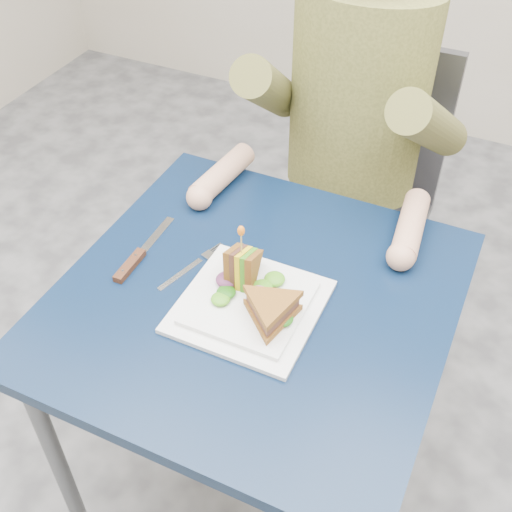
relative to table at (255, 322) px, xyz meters
The scene contains 13 objects.
ground 0.65m from the table, ahead, with size 4.00×4.00×0.00m, color #505053.
table is the anchor object (origin of this frame).
chair 0.70m from the table, 90.00° to the left, with size 0.42×0.40×0.93m.
diner 0.63m from the table, 90.00° to the left, with size 0.54×0.59×0.74m.
plate 0.10m from the table, 81.61° to the right, with size 0.26×0.26×0.02m.
sandwich_flat 0.15m from the table, 44.81° to the right, with size 0.18×0.18×0.05m.
sandwich_upright 0.14m from the table, 162.55° to the left, with size 0.08×0.13×0.13m.
fork 0.17m from the table, behind, with size 0.07×0.17×0.01m.
knife 0.28m from the table, behind, with size 0.03×0.22×0.02m.
toothpick 0.20m from the table, 162.55° to the left, with size 0.00×0.00×0.06m, color tan.
toothpick_frill 0.23m from the table, 162.55° to the left, with size 0.01×0.01×0.02m, color orange.
lettuce_spill 0.11m from the table, 67.74° to the right, with size 0.15×0.13×0.02m, color #337A14, non-canonical shape.
onion_ring 0.12m from the table, 55.91° to the right, with size 0.04×0.04×0.01m, color #9E4C7A.
Camera 1 is at (0.37, -0.78, 1.64)m, focal length 45.00 mm.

